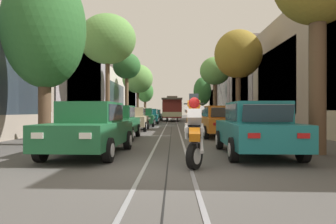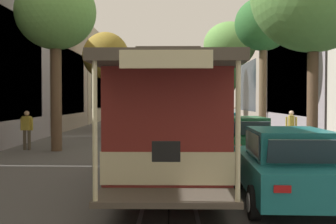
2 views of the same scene
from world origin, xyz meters
TOP-DOWN VIEW (x-y plane):
  - ground_plane at (0.00, 22.46)m, footprint 160.00×160.00m
  - trolley_track_rails at (0.00, 26.08)m, footprint 1.14×64.15m
  - building_facade_left at (-9.65, 27.30)m, footprint 5.16×55.85m
  - building_facade_right at (9.73, 25.58)m, footprint 5.30×55.85m
  - parked_car_green_near_left at (-2.35, 2.41)m, footprint 2.10×4.40m
  - parked_car_green_second_left at (-2.59, 7.69)m, footprint 2.01×4.37m
  - parked_car_beige_mid_left at (-2.61, 14.04)m, footprint 2.07×4.39m
  - parked_car_green_fourth_left at (-2.49, 19.75)m, footprint 2.11×4.41m
  - parked_car_teal_fifth_left at (-2.40, 25.25)m, footprint 2.07×4.39m
  - parked_car_green_sixth_left at (-2.58, 30.62)m, footprint 2.08×4.39m
  - parked_car_teal_far_left at (-2.50, 36.75)m, footprint 2.13×4.42m
  - parked_car_teal_near_right at (2.58, 2.42)m, footprint 2.06×4.39m
  - parked_car_orange_second_right at (2.49, 8.84)m, footprint 2.14×4.42m
  - parked_car_orange_mid_right at (2.38, 14.96)m, footprint 2.02×4.37m
  - parked_car_white_fourth_right at (2.62, 21.03)m, footprint 2.05×4.38m
  - street_tree_kerb_left_near at (-4.90, 5.08)m, footprint 3.17×3.10m
  - street_tree_kerb_left_second at (-4.42, 14.14)m, footprint 3.93×3.29m
  - street_tree_kerb_left_mid at (-4.68, 24.36)m, footprint 2.87×2.42m
  - street_tree_kerb_left_fourth at (-4.51, 32.37)m, footprint 3.95×3.71m
  - street_tree_kerb_left_far at (-4.51, 42.69)m, footprint 2.74×2.41m
  - street_tree_kerb_right_second at (4.78, 14.99)m, footprint 3.39×3.05m
  - street_tree_kerb_right_mid at (4.89, 27.75)m, footprint 3.45×2.95m
  - street_tree_kerb_right_fourth at (4.70, 40.67)m, footprint 2.79×2.35m
  - cable_car_trolley at (0.00, 34.35)m, footprint 2.62×9.14m
  - motorcycle_with_rider at (0.64, 0.63)m, footprint 0.52×1.87m
  - pedestrian_on_left_pavement at (-5.78, 25.65)m, footprint 0.55×0.37m
  - pedestrian_on_right_pavement at (6.28, 27.45)m, footprint 0.55×0.31m
  - pedestrian_crossing_far at (-5.81, 7.32)m, footprint 0.55×0.37m
  - fire_hydrant at (4.09, 9.90)m, footprint 0.40×0.22m

SIDE VIEW (x-z plane):
  - ground_plane at x=0.00m, z-range 0.00..0.00m
  - trolley_track_rails at x=0.00m, z-range 0.00..0.01m
  - fire_hydrant at x=4.09m, z-range 0.00..0.84m
  - parked_car_green_near_left at x=-2.35m, z-range 0.01..1.59m
  - parked_car_green_second_left at x=-2.59m, z-range 0.01..1.59m
  - parked_car_beige_mid_left at x=-2.61m, z-range 0.01..1.59m
  - parked_car_green_fourth_left at x=-2.49m, z-range 0.01..1.59m
  - parked_car_teal_fifth_left at x=-2.40m, z-range 0.01..1.59m
  - parked_car_green_sixth_left at x=-2.58m, z-range 0.01..1.59m
  - parked_car_teal_far_left at x=-2.50m, z-range 0.01..1.59m
  - parked_car_teal_near_right at x=2.58m, z-range 0.01..1.59m
  - parked_car_orange_second_right at x=2.49m, z-range 0.01..1.59m
  - parked_car_orange_mid_right at x=2.38m, z-range 0.01..1.59m
  - parked_car_white_fourth_right at x=2.62m, z-range 0.01..1.59m
  - pedestrian_crossing_far at x=-5.81m, z-range 0.10..1.67m
  - motorcycle_with_rider at x=0.64m, z-range 0.04..1.80m
  - pedestrian_on_left_pavement at x=-5.78m, z-range 0.11..1.78m
  - pedestrian_on_right_pavement at x=6.28m, z-range 0.11..1.82m
  - cable_car_trolley at x=0.00m, z-range 0.02..3.30m
  - building_facade_right at x=9.73m, z-range -0.52..8.48m
  - building_facade_left at x=-9.65m, z-range -0.81..9.16m
  - street_tree_kerb_right_fourth at x=4.70m, z-range 1.10..7.79m
  - street_tree_kerb_left_far at x=-4.51m, z-range 1.36..7.61m
  - street_tree_kerb_left_near at x=-4.90m, z-range 1.06..8.00m
  - street_tree_kerb_right_second at x=4.78m, z-range 1.80..8.95m
  - street_tree_kerb_left_fourth at x=-4.51m, z-range 1.81..9.24m
  - street_tree_kerb_right_mid at x=4.89m, z-range 2.06..9.60m
  - street_tree_kerb_left_mid at x=-4.68m, z-range 2.21..9.58m
  - street_tree_kerb_left_second at x=-4.42m, z-range 2.25..10.31m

